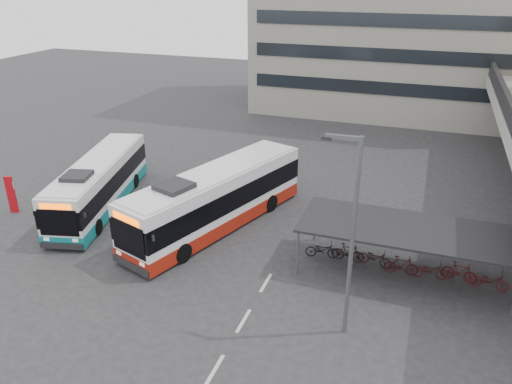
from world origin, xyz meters
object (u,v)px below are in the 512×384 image
(bus_teal, at_px, (100,184))
(lamp_post, at_px, (350,229))
(pedestrian, at_px, (146,227))
(bus_main, at_px, (216,199))

(bus_teal, xyz_separation_m, lamp_post, (16.50, -6.80, 3.27))
(bus_teal, bearing_deg, pedestrian, -45.51)
(pedestrian, height_order, lamp_post, lamp_post)
(bus_main, bearing_deg, pedestrian, -114.26)
(pedestrian, bearing_deg, lamp_post, -107.08)
(bus_teal, distance_m, pedestrian, 5.95)
(lamp_post, bearing_deg, bus_teal, 155.68)
(bus_main, height_order, pedestrian, bus_main)
(pedestrian, bearing_deg, bus_main, -41.74)
(bus_main, xyz_separation_m, lamp_post, (8.58, -6.82, 3.09))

